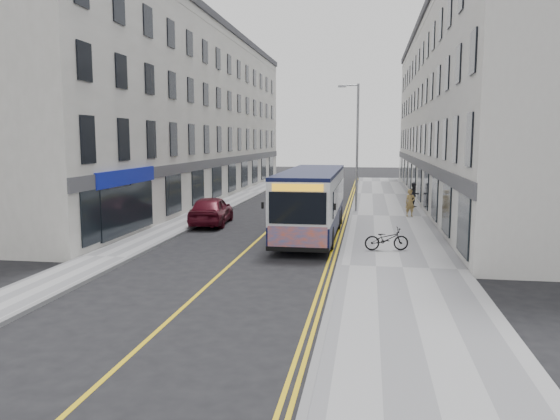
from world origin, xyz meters
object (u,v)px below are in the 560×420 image
(pedestrian_near, at_px, (410,203))
(city_bus, at_px, (312,200))
(bicycle, at_px, (387,239))
(car_maroon, at_px, (211,210))
(streetlamp, at_px, (356,143))
(car_white, at_px, (327,190))
(pedestrian_far, at_px, (414,195))

(pedestrian_near, bearing_deg, city_bus, -142.74)
(bicycle, bearing_deg, car_maroon, 45.11)
(streetlamp, distance_m, city_bus, 9.29)
(bicycle, xyz_separation_m, car_white, (-3.97, 20.45, 0.06))
(streetlamp, xyz_separation_m, pedestrian_far, (3.83, 2.42, -3.44))
(pedestrian_far, xyz_separation_m, car_maroon, (-11.40, -8.64, -0.15))
(pedestrian_far, relative_size, car_maroon, 0.35)
(bicycle, bearing_deg, pedestrian_near, -20.47)
(car_white, bearing_deg, streetlamp, -78.25)
(city_bus, distance_m, pedestrian_near, 8.36)
(pedestrian_near, height_order, pedestrian_far, pedestrian_far)
(city_bus, bearing_deg, car_maroon, 156.58)
(streetlamp, height_order, pedestrian_near, streetlamp)
(bicycle, height_order, pedestrian_near, pedestrian_near)
(pedestrian_near, height_order, car_white, pedestrian_near)
(streetlamp, height_order, car_maroon, streetlamp)
(car_white, height_order, car_maroon, car_maroon)
(pedestrian_near, relative_size, car_white, 0.41)
(streetlamp, distance_m, pedestrian_far, 5.69)
(car_white, bearing_deg, city_bus, -92.65)
(bicycle, bearing_deg, streetlamp, -3.88)
(pedestrian_near, relative_size, pedestrian_far, 0.97)
(city_bus, xyz_separation_m, bicycle, (3.42, -3.61, -1.13))
(pedestrian_far, height_order, car_maroon, pedestrian_far)
(city_bus, height_order, bicycle, city_bus)
(car_white, bearing_deg, pedestrian_far, -47.19)
(city_bus, height_order, pedestrian_far, city_bus)
(bicycle, distance_m, car_maroon, 11.01)
(pedestrian_near, relative_size, car_maroon, 0.35)
(pedestrian_near, distance_m, car_maroon, 11.57)
(pedestrian_far, height_order, car_white, pedestrian_far)
(car_maroon, bearing_deg, city_bus, 151.64)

